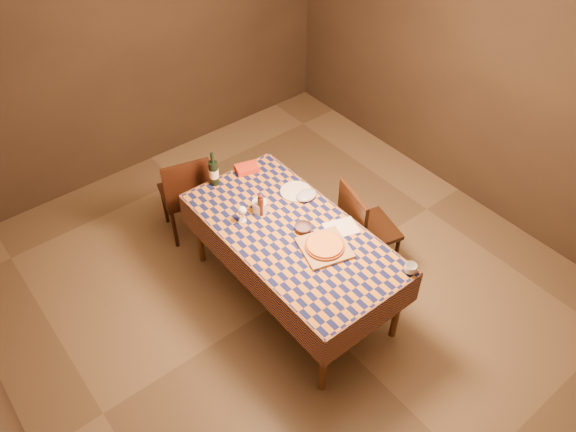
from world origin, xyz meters
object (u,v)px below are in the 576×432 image
(cutting_board, at_px, (325,248))
(wine_bottle, at_px, (214,173))
(pizza, at_px, (325,245))
(white_plate, at_px, (296,192))
(bowl, at_px, (303,228))
(chair_far, at_px, (187,192))
(dining_table, at_px, (292,239))
(chair_right, at_px, (362,226))

(cutting_board, bearing_deg, wine_bottle, 100.91)
(pizza, distance_m, white_plate, 0.68)
(wine_bottle, bearing_deg, cutting_board, -79.09)
(bowl, distance_m, chair_far, 1.29)
(bowl, height_order, white_plate, bowl)
(wine_bottle, bearing_deg, bowl, -75.82)
(cutting_board, relative_size, pizza, 0.92)
(white_plate, bearing_deg, dining_table, -132.93)
(cutting_board, bearing_deg, white_plate, 69.13)
(pizza, bearing_deg, dining_table, 104.63)
(dining_table, distance_m, white_plate, 0.48)
(dining_table, bearing_deg, chair_right, -10.94)
(pizza, relative_size, chair_right, 0.41)
(cutting_board, xyz_separation_m, chair_right, (0.59, 0.16, -0.26))
(dining_table, relative_size, chair_right, 1.98)
(dining_table, bearing_deg, bowl, -24.76)
(dining_table, distance_m, chair_far, 1.22)
(dining_table, distance_m, cutting_board, 0.32)
(cutting_board, distance_m, pizza, 0.03)
(dining_table, distance_m, pizza, 0.32)
(dining_table, height_order, chair_right, chair_right)
(pizza, bearing_deg, chair_right, 15.68)
(chair_far, relative_size, chair_right, 1.00)
(dining_table, height_order, wine_bottle, wine_bottle)
(wine_bottle, bearing_deg, chair_right, -50.68)
(white_plate, bearing_deg, chair_far, 125.27)
(wine_bottle, bearing_deg, dining_table, -80.38)
(dining_table, bearing_deg, chair_far, 102.95)
(chair_right, bearing_deg, bowl, 171.13)
(bowl, bearing_deg, wine_bottle, 104.18)
(dining_table, xyz_separation_m, pizza, (0.08, -0.29, 0.11))
(cutting_board, distance_m, bowl, 0.26)
(dining_table, distance_m, wine_bottle, 0.89)
(dining_table, height_order, white_plate, white_plate)
(pizza, bearing_deg, bowl, 89.01)
(cutting_board, xyz_separation_m, wine_bottle, (-0.22, 1.15, 0.11))
(bowl, distance_m, white_plate, 0.45)
(bowl, xyz_separation_m, white_plate, (0.24, 0.38, -0.01))
(wine_bottle, height_order, chair_far, wine_bottle)
(pizza, distance_m, chair_right, 0.67)
(pizza, distance_m, chair_far, 1.54)
(pizza, xyz_separation_m, chair_right, (0.59, 0.16, -0.28))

